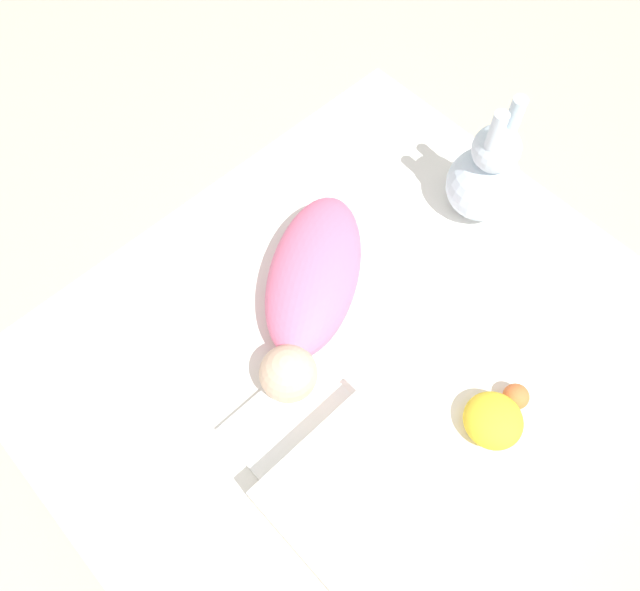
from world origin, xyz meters
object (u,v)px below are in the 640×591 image
object	(u,v)px
pillow	(370,508)
turtle_plush	(496,417)
swaddled_baby	(311,287)
bunny_plush	(486,176)

from	to	relation	value
pillow	turtle_plush	size ratio (longest dim) A/B	2.08
turtle_plush	swaddled_baby	bearing A→B (deg)	99.54
swaddled_baby	turtle_plush	size ratio (longest dim) A/B	2.96
swaddled_baby	pillow	xyz separation A→B (m)	(-0.23, -0.41, -0.02)
bunny_plush	turtle_plush	world-z (taller)	bunny_plush
pillow	turtle_plush	world-z (taller)	pillow
swaddled_baby	pillow	distance (m)	0.47
pillow	bunny_plush	distance (m)	0.78
pillow	bunny_plush	world-z (taller)	bunny_plush
swaddled_baby	turtle_plush	world-z (taller)	swaddled_baby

